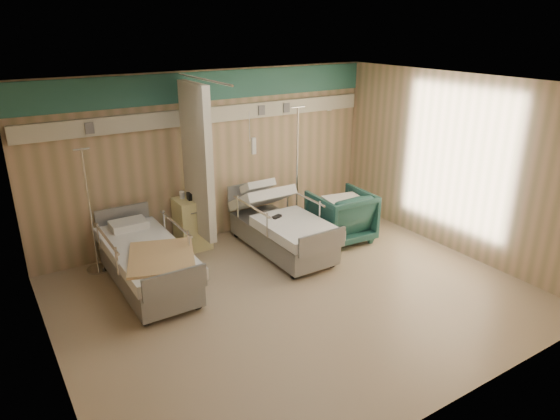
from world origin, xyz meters
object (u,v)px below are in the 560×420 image
object	(u,v)px
iv_stand_right	(297,203)
visitor_armchair	(341,216)
bedside_cabinet	(192,224)
bed_left	(148,267)
iv_stand_left	(95,247)
bed_right	(282,233)

from	to	relation	value
iv_stand_right	visitor_armchair	bearing A→B (deg)	-71.35
bedside_cabinet	visitor_armchair	bearing A→B (deg)	-24.99
bed_left	iv_stand_left	size ratio (longest dim) A/B	1.16
iv_stand_left	iv_stand_right	bearing A→B (deg)	-3.02
bed_left	visitor_armchair	distance (m)	3.30
bed_right	visitor_armchair	distance (m)	1.11
bed_left	iv_stand_left	xyz separation A→B (m)	(-0.48, 0.92, 0.07)
bedside_cabinet	bed_left	bearing A→B (deg)	-139.40
visitor_armchair	iv_stand_left	distance (m)	3.92
bed_right	iv_stand_left	world-z (taller)	iv_stand_left
visitor_armchair	iv_stand_left	size ratio (longest dim) A/B	0.50
bed_left	bedside_cabinet	bearing A→B (deg)	40.60
bed_right	visitor_armchair	size ratio (longest dim) A/B	2.29
bed_right	bed_left	xyz separation A→B (m)	(-2.20, 0.00, 0.00)
bed_left	bedside_cabinet	size ratio (longest dim) A/B	2.54
visitor_armchair	iv_stand_right	size ratio (longest dim) A/B	0.43
bed_left	iv_stand_left	world-z (taller)	iv_stand_left
bed_right	iv_stand_left	size ratio (longest dim) A/B	1.16
bed_right	iv_stand_right	bearing A→B (deg)	43.05
iv_stand_right	bed_right	bearing A→B (deg)	-136.95
bed_left	iv_stand_left	distance (m)	1.04
iv_stand_right	iv_stand_left	xyz separation A→B (m)	(-3.47, 0.18, -0.06)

